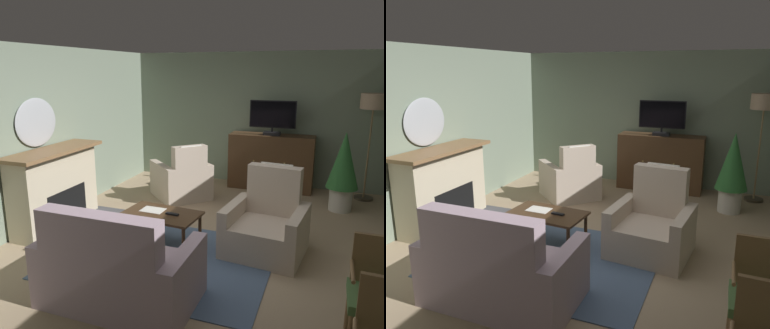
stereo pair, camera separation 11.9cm
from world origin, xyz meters
TOP-DOWN VIEW (x-y plane):
  - ground_plane at (0.00, 0.00)m, footprint 5.61×7.53m
  - wall_back at (0.00, 3.52)m, footprint 5.61×0.10m
  - wall_left at (-2.55, 0.00)m, footprint 0.10×7.53m
  - rug_central at (-0.34, -0.17)m, footprint 2.54×1.96m
  - fireplace at (-2.22, 0.23)m, footprint 0.88×1.66m
  - wall_mirror_oval at (-2.47, 0.23)m, footprint 0.06×0.79m
  - tv_cabinet at (0.40, 3.17)m, footprint 1.58×0.50m
  - television at (0.40, 3.11)m, footprint 0.85×0.20m
  - coffee_table at (-0.52, 0.15)m, footprint 1.02×0.66m
  - tv_remote at (-0.36, 0.14)m, footprint 0.17×0.07m
  - folded_newspaper at (-0.67, 0.20)m, footprint 0.31×0.23m
  - sofa_floral at (-0.38, -1.15)m, footprint 1.49×0.90m
  - armchair_in_far_corner at (-1.00, 2.06)m, footprint 1.25×1.24m
  - armchair_angled_to_table at (0.78, 0.47)m, footprint 1.03×0.98m
  - side_chair_far_end at (1.90, -0.93)m, footprint 0.43×0.46m
  - potted_plant_on_hearth_side at (1.67, 2.36)m, footprint 0.50×0.50m
  - floor_lamp at (2.07, 3.10)m, footprint 0.43×0.43m

SIDE VIEW (x-z plane):
  - ground_plane at x=0.00m, z-range -0.04..0.00m
  - rug_central at x=-0.34m, z-range 0.00..0.01m
  - armchair_in_far_corner at x=-1.00m, z-range -0.19..0.84m
  - armchair_angled_to_table at x=0.78m, z-range -0.21..0.86m
  - sofa_floral at x=-0.38m, z-range -0.18..0.86m
  - coffee_table at x=-0.52m, z-range 0.18..0.63m
  - folded_newspaper at x=-0.67m, z-range 0.45..0.46m
  - tv_remote at x=-0.36m, z-range 0.45..0.48m
  - side_chair_far_end at x=1.90m, z-range 0.04..0.96m
  - tv_cabinet at x=0.40m, z-range -0.02..1.03m
  - fireplace at x=-2.22m, z-range -0.03..1.13m
  - potted_plant_on_hearth_side at x=1.67m, z-range 0.08..1.38m
  - wall_back at x=0.00m, z-range 0.00..2.59m
  - wall_left at x=-2.55m, z-range 0.00..2.59m
  - television at x=0.40m, z-range 1.08..1.72m
  - wall_mirror_oval at x=-2.47m, z-range 1.18..1.87m
  - floor_lamp at x=2.07m, z-range 0.65..2.51m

